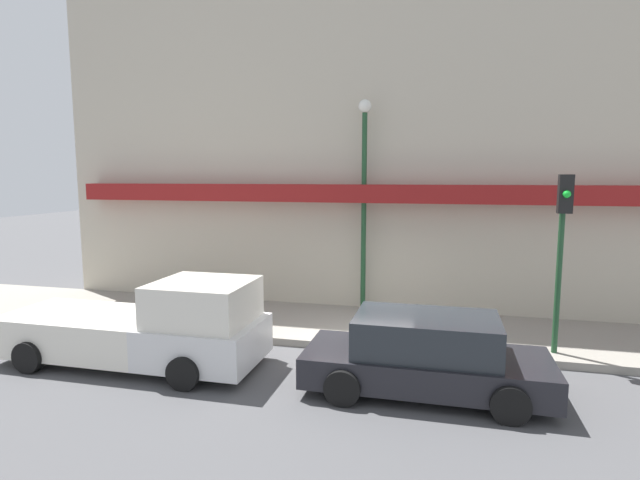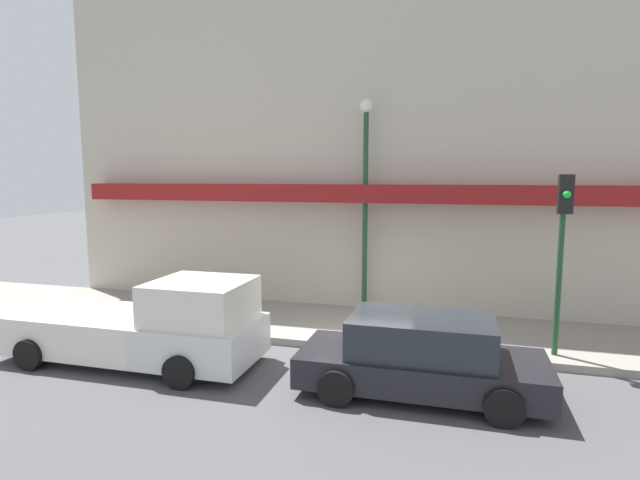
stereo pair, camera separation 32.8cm
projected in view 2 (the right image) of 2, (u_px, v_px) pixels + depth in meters
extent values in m
plane|color=#4C4C4F|center=(354.00, 353.00, 11.32)|extent=(80.00, 80.00, 0.00)
cube|color=gray|center=(367.00, 328.00, 12.90)|extent=(36.00, 3.34, 0.18)
cube|color=#BCB29E|center=(387.00, 128.00, 15.26)|extent=(19.80, 3.00, 10.89)
cube|color=maroon|center=(377.00, 194.00, 13.78)|extent=(18.22, 0.60, 0.50)
cube|color=silver|center=(202.00, 340.00, 10.30)|extent=(2.25, 1.97, 0.82)
cube|color=silver|center=(201.00, 301.00, 10.19)|extent=(1.91, 1.81, 0.84)
cube|color=silver|center=(88.00, 329.00, 11.04)|extent=(3.38, 1.97, 0.82)
cylinder|color=black|center=(226.00, 339.00, 11.26)|extent=(0.65, 0.22, 0.65)
cylinder|color=black|center=(180.00, 372.00, 9.38)|extent=(0.65, 0.22, 0.65)
cylinder|color=black|center=(96.00, 327.00, 12.18)|extent=(0.65, 0.22, 0.65)
cylinder|color=black|center=(30.00, 354.00, 10.30)|extent=(0.65, 0.22, 0.65)
cube|color=black|center=(421.00, 368.00, 9.15)|extent=(4.44, 1.80, 0.56)
cube|color=#23282D|center=(421.00, 335.00, 9.07)|extent=(2.58, 1.62, 0.70)
cylinder|color=black|center=(496.00, 366.00, 9.66)|extent=(0.65, 0.22, 0.65)
cylinder|color=black|center=(504.00, 407.00, 7.94)|extent=(0.65, 0.22, 0.65)
cylinder|color=black|center=(356.00, 353.00, 10.39)|extent=(0.65, 0.22, 0.65)
cylinder|color=black|center=(336.00, 388.00, 8.67)|extent=(0.65, 0.22, 0.65)
cylinder|color=yellow|center=(185.00, 316.00, 12.80)|extent=(0.20, 0.20, 0.46)
sphere|color=yellow|center=(185.00, 305.00, 12.77)|extent=(0.19, 0.19, 0.19)
cylinder|color=#1E4728|center=(365.00, 214.00, 13.84)|extent=(0.14, 0.14, 5.51)
sphere|color=silver|center=(366.00, 106.00, 13.47)|extent=(0.36, 0.36, 0.36)
cylinder|color=#1E4728|center=(560.00, 266.00, 10.46)|extent=(0.12, 0.12, 3.84)
cube|color=black|center=(566.00, 194.00, 10.11)|extent=(0.28, 0.20, 0.80)
sphere|color=green|center=(567.00, 194.00, 10.00)|extent=(0.16, 0.16, 0.16)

